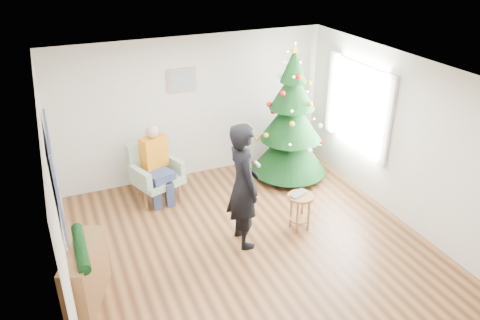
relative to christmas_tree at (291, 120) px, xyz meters
name	(u,v)px	position (x,y,z in m)	size (l,w,h in m)	color
floor	(250,244)	(-1.55, -1.67, -1.13)	(5.00, 5.00, 0.00)	brown
ceiling	(252,73)	(-1.55, -1.67, 1.47)	(5.00, 5.00, 0.00)	white
wall_back	(194,108)	(-1.55, 0.83, 0.17)	(5.00, 5.00, 0.00)	silver
wall_front	(362,279)	(-1.55, -4.17, 0.17)	(5.00, 5.00, 0.00)	silver
wall_left	(57,204)	(-4.05, -1.67, 0.17)	(5.00, 5.00, 0.00)	silver
wall_right	(397,137)	(0.95, -1.67, 0.17)	(5.00, 5.00, 0.00)	silver
window_panel	(358,105)	(0.92, -0.67, 0.37)	(0.04, 1.30, 1.40)	white
curtains	(357,106)	(0.89, -0.67, 0.37)	(0.05, 1.75, 1.50)	white
christmas_tree	(291,120)	(0.00, 0.00, 0.00)	(1.38, 1.38, 2.50)	#3F2816
stool	(300,212)	(-0.68, -1.60, -0.82)	(0.40, 0.40, 0.59)	brown
laptop	(301,195)	(-0.68, -1.60, -0.52)	(0.33, 0.21, 0.03)	silver
armchair	(156,178)	(-2.48, 0.19, -0.75)	(0.93, 0.91, 1.01)	#91AC8B
seated_person	(157,163)	(-2.45, 0.14, -0.45)	(0.53, 0.69, 1.32)	navy
standing_man	(243,186)	(-1.61, -1.56, -0.18)	(0.69, 0.45, 1.89)	black
game_controller	(257,164)	(-1.41, -1.59, 0.14)	(0.04, 0.13, 0.04)	white
console	(86,276)	(-3.88, -1.97, -0.73)	(0.30, 1.00, 0.80)	brown
garland	(81,248)	(-3.88, -1.97, -0.31)	(0.14, 0.14, 0.90)	black
tapestry	(55,173)	(-4.01, -1.37, 0.42)	(0.03, 1.50, 1.15)	black
framed_picture	(182,80)	(-1.75, 0.79, 0.72)	(0.52, 0.05, 0.42)	tan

